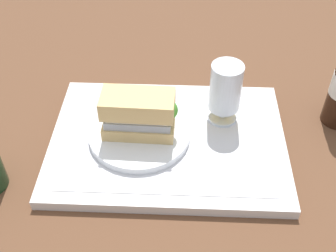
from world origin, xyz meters
name	(u,v)px	position (x,y,z in m)	size (l,w,h in m)	color
ground_plane	(168,145)	(0.00, 0.00, 0.00)	(3.00, 3.00, 0.00)	brown
tray	(168,141)	(0.00, 0.00, 0.01)	(0.44, 0.32, 0.02)	silver
placemat	(168,137)	(0.00, 0.00, 0.02)	(0.38, 0.27, 0.00)	silver
plate	(140,133)	(-0.05, 0.00, 0.03)	(0.19, 0.19, 0.01)	white
sandwich	(140,113)	(-0.05, 0.00, 0.08)	(0.13, 0.07, 0.08)	tan
beer_glass	(225,90)	(0.10, 0.06, 0.09)	(0.06, 0.06, 0.12)	silver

